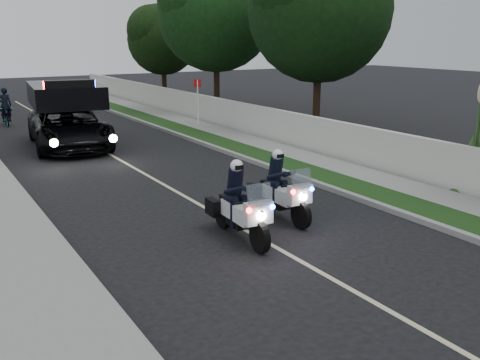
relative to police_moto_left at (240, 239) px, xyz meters
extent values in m
plane|color=black|center=(0.41, -2.63, 0.00)|extent=(120.00, 120.00, 0.00)
cube|color=gray|center=(4.51, 7.37, 0.07)|extent=(0.20, 60.00, 0.15)
cube|color=#193814|center=(5.21, 7.37, 0.08)|extent=(1.20, 60.00, 0.16)
cube|color=gray|center=(6.51, 7.37, 0.08)|extent=(1.40, 60.00, 0.16)
cube|color=beige|center=(7.51, 7.37, 0.75)|extent=(0.22, 60.00, 1.50)
cube|color=gray|center=(-3.69, 7.37, 0.07)|extent=(0.20, 60.00, 0.15)
cube|color=#BFB78C|center=(0.41, 7.37, 0.00)|extent=(0.12, 50.00, 0.01)
imported|color=black|center=(-0.55, 13.10, 0.00)|extent=(3.70, 6.72, 3.12)
imported|color=black|center=(-1.91, 20.77, 0.00)|extent=(0.77, 1.93, 0.99)
imported|color=black|center=(-1.91, 20.77, 0.00)|extent=(0.68, 0.48, 1.79)
camera|label=1|loc=(-6.20, -10.27, 4.58)|focal=40.91mm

